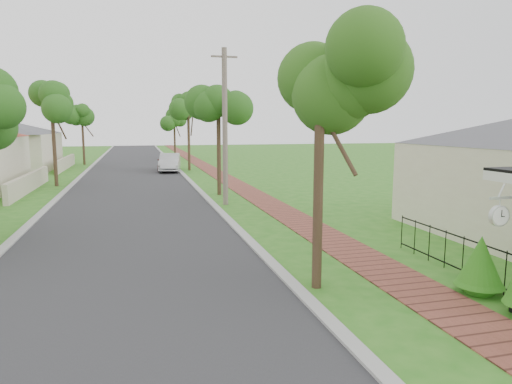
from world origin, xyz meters
name	(u,v)px	position (x,y,z in m)	size (l,w,h in m)	color
ground	(290,319)	(0.00, 0.00, 0.00)	(160.00, 160.00, 0.00)	#2A6F1A
road	(133,188)	(-3.00, 20.00, 0.00)	(7.00, 120.00, 0.02)	#28282B
kerb_right	(194,186)	(0.65, 20.00, 0.00)	(0.30, 120.00, 0.10)	#9E9E99
kerb_left	(67,190)	(-6.65, 20.00, 0.00)	(0.30, 120.00, 0.10)	#9E9E99
sidewalk	(236,184)	(3.25, 20.00, 0.00)	(1.50, 120.00, 0.03)	brown
picket_fence	(506,272)	(4.90, 0.00, 0.53)	(0.03, 8.02, 1.00)	black
street_trees	(133,113)	(-2.87, 26.84, 4.54)	(10.70, 37.65, 5.89)	#382619
parked_car_red	(168,162)	(-0.22, 29.98, 0.71)	(1.67, 4.16, 1.42)	#5B140D
parked_car_white	(170,163)	(-0.14, 29.24, 0.72)	(1.52, 4.36, 1.44)	silver
near_tree	(320,82)	(1.14, 1.50, 4.58)	(2.24, 2.24, 5.75)	#382619
utility_pole	(225,127)	(1.24, 12.90, 3.62)	(1.20, 0.24, 7.12)	#74645A
station_clock	(499,214)	(4.06, -0.60, 1.95)	(0.69, 0.13, 0.59)	silver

